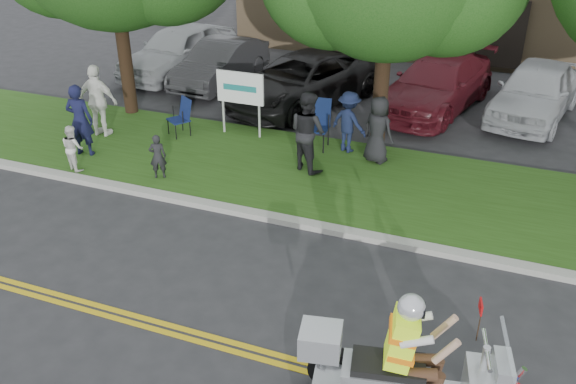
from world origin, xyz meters
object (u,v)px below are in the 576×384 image
(spectator_adult_left, at_px, (80,120))
(spectator_adult_right, at_px, (98,101))
(trike_scooter, at_px, (406,378))
(parked_car_far_left, at_px, (179,50))
(parked_car_mid, at_px, (301,81))
(parked_car_far_right, at_px, (536,91))
(lawn_chair_a, at_px, (182,114))
(lawn_chair_b, at_px, (317,120))
(parked_car_right, at_px, (437,84))
(spectator_adult_mid, at_px, (308,131))
(parked_car_left, at_px, (221,63))

(spectator_adult_left, xyz_separation_m, spectator_adult_right, (-0.32, 1.14, 0.05))
(trike_scooter, relative_size, parked_car_far_left, 0.61)
(trike_scooter, relative_size, parked_car_mid, 0.56)
(spectator_adult_left, height_order, parked_car_far_right, spectator_adult_left)
(lawn_chair_a, bearing_deg, trike_scooter, -10.98)
(lawn_chair_a, distance_m, parked_car_mid, 3.95)
(lawn_chair_b, height_order, spectator_adult_right, spectator_adult_right)
(lawn_chair_b, bearing_deg, spectator_adult_right, -170.30)
(parked_car_far_left, bearing_deg, spectator_adult_left, -71.15)
(parked_car_right, relative_size, parked_car_far_right, 1.11)
(spectator_adult_mid, bearing_deg, lawn_chair_b, -52.45)
(parked_car_far_left, height_order, parked_car_far_right, parked_car_far_left)
(spectator_adult_left, bearing_deg, lawn_chair_a, -140.84)
(lawn_chair_b, distance_m, spectator_adult_right, 5.50)
(lawn_chair_a, bearing_deg, parked_car_far_left, 154.11)
(lawn_chair_b, relative_size, spectator_adult_right, 0.65)
(trike_scooter, xyz_separation_m, parked_car_left, (-8.21, 11.30, 0.02))
(lawn_chair_b, distance_m, spectator_adult_left, 5.58)
(trike_scooter, distance_m, parked_car_far_left, 15.40)
(parked_car_far_left, xyz_separation_m, parked_car_left, (1.76, -0.44, -0.13))
(lawn_chair_b, distance_m, parked_car_right, 4.58)
(trike_scooter, relative_size, spectator_adult_left, 1.70)
(spectator_adult_left, relative_size, spectator_adult_right, 0.94)
(parked_car_far_right, bearing_deg, trike_scooter, -84.11)
(trike_scooter, relative_size, spectator_adult_mid, 1.60)
(lawn_chair_b, relative_size, spectator_adult_mid, 0.65)
(parked_car_far_left, relative_size, parked_car_mid, 0.92)
(lawn_chair_b, xyz_separation_m, spectator_adult_left, (-5.01, -2.46, 0.20))
(parked_car_far_left, xyz_separation_m, parked_car_far_right, (11.15, 0.01, -0.05))
(trike_scooter, distance_m, parked_car_mid, 11.61)
(trike_scooter, height_order, parked_car_left, trike_scooter)
(spectator_adult_right, distance_m, parked_car_far_left, 5.64)
(lawn_chair_a, xyz_separation_m, parked_car_far_left, (-2.84, 4.77, 0.18))
(spectator_adult_right, relative_size, parked_car_far_right, 0.40)
(parked_car_right, distance_m, parked_car_far_right, 2.65)
(trike_scooter, bearing_deg, spectator_adult_left, 138.79)
(spectator_adult_mid, height_order, parked_car_far_right, spectator_adult_mid)
(lawn_chair_b, xyz_separation_m, parked_car_far_left, (-6.26, 4.23, 0.05))
(parked_car_mid, relative_size, parked_car_far_right, 1.16)
(parked_car_right, bearing_deg, parked_car_far_right, 19.21)
(parked_car_far_left, relative_size, parked_car_left, 1.15)
(lawn_chair_a, relative_size, parked_car_far_right, 0.21)
(spectator_adult_right, relative_size, parked_car_far_left, 0.38)
(spectator_adult_right, bearing_deg, parked_car_far_left, -82.37)
(trike_scooter, xyz_separation_m, parked_car_far_right, (1.19, 11.74, 0.10))
(parked_car_right, bearing_deg, trike_scooter, -69.18)
(spectator_adult_right, bearing_deg, parked_car_right, -146.91)
(lawn_chair_b, bearing_deg, parked_car_left, 135.67)
(lawn_chair_a, relative_size, lawn_chair_b, 0.81)
(parked_car_mid, bearing_deg, parked_car_right, 36.64)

